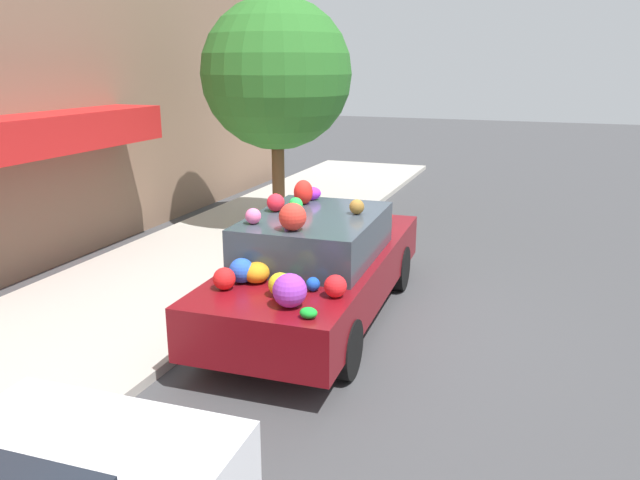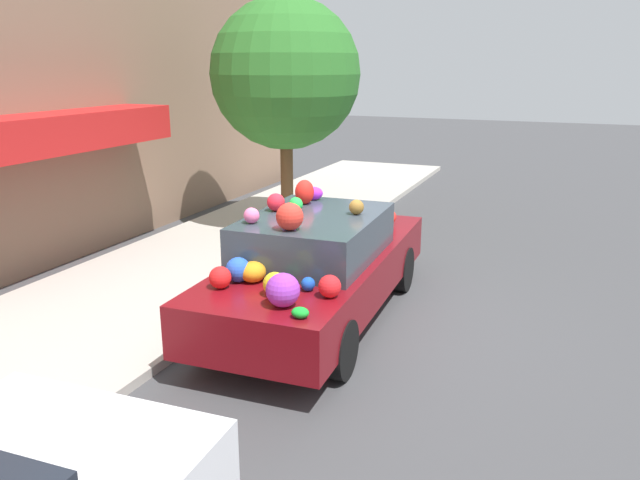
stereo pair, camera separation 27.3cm
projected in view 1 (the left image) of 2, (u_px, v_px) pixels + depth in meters
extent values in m
plane|color=#424244|center=(326.00, 319.00, 7.97)|extent=(60.00, 60.00, 0.00)
cube|color=#B2ADA3|center=(148.00, 289.00, 8.86)|extent=(24.00, 3.20, 0.11)
cube|color=red|center=(47.00, 134.00, 8.98)|extent=(4.35, 0.90, 0.55)
cylinder|color=brown|center=(278.00, 177.00, 11.95)|extent=(0.24, 0.24, 1.88)
sphere|color=#2D7228|center=(276.00, 74.00, 11.42)|extent=(2.77, 2.77, 2.77)
cylinder|color=red|center=(240.00, 259.00, 9.12)|extent=(0.20, 0.20, 0.55)
sphere|color=red|center=(239.00, 237.00, 9.03)|extent=(0.18, 0.18, 0.18)
cube|color=maroon|center=(320.00, 274.00, 7.83)|extent=(4.52, 1.82, 0.57)
cube|color=#333D47|center=(315.00, 236.00, 7.52)|extent=(2.06, 1.53, 0.51)
cylinder|color=black|center=(301.00, 258.00, 9.40)|extent=(0.64, 0.20, 0.64)
cylinder|color=black|center=(400.00, 268.00, 8.94)|extent=(0.64, 0.20, 0.64)
cylinder|color=black|center=(216.00, 330.00, 6.87)|extent=(0.64, 0.20, 0.64)
cylinder|color=black|center=(347.00, 349.00, 6.42)|extent=(0.64, 0.20, 0.64)
sphere|color=red|center=(293.00, 217.00, 6.73)|extent=(0.34, 0.34, 0.30)
sphere|color=red|center=(375.00, 216.00, 9.05)|extent=(0.25, 0.25, 0.24)
ellipsoid|color=orange|center=(256.00, 273.00, 6.64)|extent=(0.30, 0.29, 0.22)
ellipsoid|color=red|center=(321.00, 217.00, 9.19)|extent=(0.18, 0.20, 0.16)
sphere|color=white|center=(375.00, 224.00, 8.76)|extent=(0.15, 0.15, 0.15)
sphere|color=purple|center=(290.00, 290.00, 5.96)|extent=(0.37, 0.37, 0.33)
ellipsoid|color=white|center=(333.00, 223.00, 8.61)|extent=(0.40, 0.42, 0.25)
sphere|color=white|center=(339.00, 209.00, 9.58)|extent=(0.27, 0.27, 0.21)
sphere|color=blue|center=(313.00, 284.00, 6.41)|extent=(0.16, 0.16, 0.15)
sphere|color=red|center=(276.00, 203.00, 7.60)|extent=(0.29, 0.29, 0.22)
sphere|color=pink|center=(306.00, 223.00, 8.82)|extent=(0.21, 0.21, 0.15)
ellipsoid|color=green|center=(296.00, 204.00, 7.61)|extent=(0.29, 0.28, 0.17)
sphere|color=olive|center=(357.00, 207.00, 7.46)|extent=(0.23, 0.23, 0.18)
sphere|color=red|center=(224.00, 279.00, 6.44)|extent=(0.24, 0.24, 0.23)
sphere|color=green|center=(286.00, 281.00, 6.49)|extent=(0.22, 0.22, 0.16)
ellipsoid|color=purple|center=(311.00, 193.00, 8.23)|extent=(0.29, 0.31, 0.18)
ellipsoid|color=red|center=(381.00, 217.00, 9.00)|extent=(0.44, 0.37, 0.25)
ellipsoid|color=green|center=(308.00, 313.00, 5.73)|extent=(0.15, 0.17, 0.10)
sphere|color=red|center=(335.00, 286.00, 6.23)|extent=(0.30, 0.30, 0.23)
ellipsoid|color=red|center=(303.00, 192.00, 7.97)|extent=(0.27, 0.25, 0.31)
ellipsoid|color=purple|center=(291.00, 219.00, 7.00)|extent=(0.21, 0.23, 0.13)
sphere|color=pink|center=(253.00, 216.00, 7.01)|extent=(0.25, 0.25, 0.18)
sphere|color=blue|center=(242.00, 271.00, 6.63)|extent=(0.34, 0.34, 0.27)
sphere|color=yellow|center=(280.00, 284.00, 6.26)|extent=(0.31, 0.31, 0.24)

